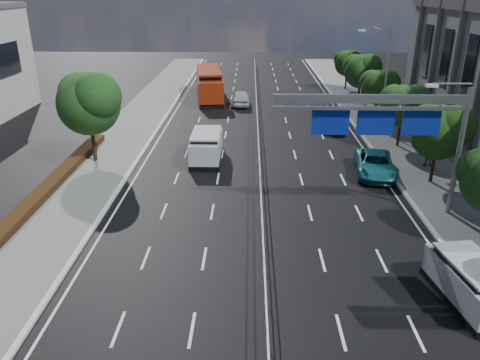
{
  "coord_description": "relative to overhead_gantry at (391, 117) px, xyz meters",
  "views": [
    {
      "loc": [
        -0.68,
        -14.06,
        11.99
      ],
      "look_at": [
        -1.18,
        9.01,
        2.4
      ],
      "focal_mm": 35.0,
      "sensor_mm": 36.0,
      "label": 1
    }
  ],
  "objects": [
    {
      "name": "overhead_gantry",
      "position": [
        0.0,
        0.0,
        0.0
      ],
      "size": [
        10.24,
        0.38,
        7.45
      ],
      "color": "gray",
      "rests_on": "ground"
    },
    {
      "name": "ground",
      "position": [
        -6.74,
        -10.05,
        -5.61
      ],
      "size": [
        160.0,
        160.0,
        0.0
      ],
      "primitive_type": "plane",
      "color": "black",
      "rests_on": "ground"
    },
    {
      "name": "white_minivan",
      "position": [
        -10.61,
        8.61,
        -4.55
      ],
      "size": [
        2.14,
        4.95,
        2.15
      ],
      "rotation": [
        0.0,
        0.0,
        -0.0
      ],
      "color": "black",
      "rests_on": "ground"
    },
    {
      "name": "far_tree_g",
      "position": [
        4.51,
        26.92,
        -1.85
      ],
      "size": [
        3.96,
        3.69,
        5.45
      ],
      "color": "black",
      "rests_on": "ground"
    },
    {
      "name": "near_car_silver",
      "position": [
        -8.44,
        26.11,
        -4.82
      ],
      "size": [
        2.01,
        4.69,
        1.58
      ],
      "primitive_type": "imported",
      "rotation": [
        0.0,
        0.0,
        3.17
      ],
      "color": "silver",
      "rests_on": "ground"
    },
    {
      "name": "far_tree_h",
      "position": [
        4.5,
        34.43,
        -2.18
      ],
      "size": [
        3.41,
        3.18,
        4.91
      ],
      "color": "black",
      "rests_on": "ground"
    },
    {
      "name": "parked_car_teal",
      "position": [
        1.16,
        5.97,
        -4.86
      ],
      "size": [
        3.19,
        5.68,
        1.5
      ],
      "primitive_type": "imported",
      "rotation": [
        0.0,
        0.0,
        -0.13
      ],
      "color": "#1A6C77",
      "rests_on": "ground"
    },
    {
      "name": "far_tree_e",
      "position": [
        4.51,
        11.93,
        -2.05
      ],
      "size": [
        3.63,
        3.38,
        5.13
      ],
      "color": "black",
      "rests_on": "ground"
    },
    {
      "name": "streetlight_far",
      "position": [
        3.76,
        15.95,
        -0.4
      ],
      "size": [
        2.78,
        2.4,
        9.0
      ],
      "color": "gray",
      "rests_on": "ground"
    },
    {
      "name": "silver_minivan",
      "position": [
        1.56,
        -8.05,
        -4.7
      ],
      "size": [
        2.48,
        4.66,
        1.84
      ],
      "rotation": [
        0.0,
        0.0,
        0.14
      ],
      "color": "black",
      "rests_on": "ground"
    },
    {
      "name": "kerb_near",
      "position": [
        -15.74,
        -10.05,
        -5.54
      ],
      "size": [
        0.25,
        140.0,
        0.15
      ],
      "primitive_type": "cube",
      "color": "silver",
      "rests_on": "ground"
    },
    {
      "name": "median_fence",
      "position": [
        -6.74,
        12.45,
        -5.08
      ],
      "size": [
        0.05,
        85.0,
        1.02
      ],
      "color": "silver",
      "rests_on": "ground"
    },
    {
      "name": "far_tree_f",
      "position": [
        4.5,
        19.43,
        -2.12
      ],
      "size": [
        3.52,
        3.28,
        5.02
      ],
      "color": "black",
      "rests_on": "ground"
    },
    {
      "name": "far_tree_d",
      "position": [
        4.51,
        4.42,
        -1.92
      ],
      "size": [
        3.85,
        3.59,
        5.34
      ],
      "color": "black",
      "rests_on": "ground"
    },
    {
      "name": "pedestrian_a",
      "position": [
        6.41,
        2.51,
        -4.63
      ],
      "size": [
        0.72,
        0.6,
        1.67
      ],
      "primitive_type": "imported",
      "rotation": [
        0.0,
        0.0,
        3.52
      ],
      "color": "gray",
      "rests_on": "sidewalk_far"
    },
    {
      "name": "parked_car_dark",
      "position": [
        -0.24,
        17.07,
        -4.96
      ],
      "size": [
        2.0,
        4.54,
        1.3
      ],
      "primitive_type": "imported",
      "rotation": [
        0.0,
        0.0,
        -0.04
      ],
      "color": "black",
      "rests_on": "ground"
    },
    {
      "name": "near_tree_back",
      "position": [
        -18.68,
        7.92,
        -1.0
      ],
      "size": [
        4.84,
        4.51,
        6.69
      ],
      "color": "black",
      "rests_on": "ground"
    },
    {
      "name": "red_bus",
      "position": [
        -12.14,
        29.52,
        -3.87
      ],
      "size": [
        4.07,
        11.38,
        3.33
      ],
      "rotation": [
        0.0,
        0.0,
        0.13
      ],
      "color": "black",
      "rests_on": "ground"
    },
    {
      "name": "near_car_dark",
      "position": [
        -13.12,
        40.27,
        -4.89
      ],
      "size": [
        1.96,
        4.45,
        1.42
      ],
      "primitive_type": "imported",
      "rotation": [
        0.0,
        0.0,
        3.04
      ],
      "color": "black",
      "rests_on": "ground"
    },
    {
      "name": "pedestrian_b",
      "position": [
        5.21,
        7.46,
        -4.71
      ],
      "size": [
        0.84,
        0.72,
        1.52
      ],
      "primitive_type": "imported",
      "rotation": [
        0.0,
        0.0,
        2.93
      ],
      "color": "gray",
      "rests_on": "sidewalk_far"
    }
  ]
}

